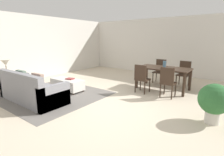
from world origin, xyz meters
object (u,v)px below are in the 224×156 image
Objects in this scene: side_table at (8,79)px; dining_chair_far_left at (160,70)px; dining_table at (163,70)px; dining_chair_far_right at (184,72)px; table_lamp at (5,63)px; potted_plant at (214,100)px; book_on_ottoman at (70,79)px; dining_chair_near_right at (168,81)px; vase_centerpiece at (164,64)px; dining_chair_near_left at (142,77)px; ottoman_table at (67,84)px; couch at (31,91)px.

dining_chair_far_left reaches higher than side_table.
dining_chair_far_right is (0.46, 0.86, -0.15)m from dining_table.
table_lamp reaches higher than potted_plant.
dining_chair_far_left is 3.54× the size of book_on_ottoman.
vase_centerpiece is (-0.43, 0.83, 0.35)m from dining_chair_near_right.
dining_chair_near_left is 1.00× the size of dining_chair_near_right.
dining_chair_far_right is (2.99, 2.92, 0.29)m from ottoman_table.
dining_chair_near_right is 1.87m from dining_chair_far_left.
dining_chair_near_left reaches higher than potted_plant.
side_table is at bearing -139.49° from dining_table.
dining_chair_near_right is (0.43, -0.79, -0.15)m from dining_table.
dining_chair_far_right reaches higher than potted_plant.
dining_chair_far_right is at bearing 54.36° from couch.
couch is 8.27× the size of book_on_ottoman.
couch is 3.30m from dining_chair_near_left.
dining_chair_far_right is at bearing 89.01° from dining_chair_near_right.
couch is at bearing -130.41° from dining_chair_near_left.
dining_chair_near_right is 1.65m from dining_chair_far_right.
table_lamp reaches higher than ottoman_table.
side_table is 0.32× the size of dining_table.
dining_table is 1.86× the size of dining_chair_near_left.
table_lamp is (-1.38, -1.28, 0.73)m from ottoman_table.
ottoman_table is 4.20m from dining_chair_far_right.
ottoman_table is 4.29m from potted_plant.
dining_chair_far_right reaches higher than couch.
table_lamp reaches higher than dining_chair_far_right.
table_lamp is 5.88m from potted_plant.
couch is at bearing 0.72° from table_lamp.
dining_chair_near_left is 1.01m from vase_centerpiece.
potted_plant is (1.74, -1.80, -0.17)m from dining_table.
dining_table is at bearing 133.91° from potted_plant.
dining_chair_near_right is at bearing -61.88° from dining_chair_far_left.
dining_chair_near_right is at bearing -90.99° from dining_chair_far_right.
ottoman_table is at bearing 42.79° from side_table.
side_table is 0.65× the size of potted_plant.
dining_chair_far_right is at bearing 43.84° from table_lamp.
table_lamp is at bearing -149.60° from dining_chair_near_right.
dining_chair_far_left is at bearing 50.48° from side_table.
table_lamp is 2.06m from book_on_ottoman.
side_table is at bearing -179.28° from couch.
dining_chair_near_right is (4.35, 2.55, 0.09)m from side_table.
side_table is 0.52m from table_lamp.
couch is at bearing -90.28° from ottoman_table.
dining_chair_near_right is 3.12m from book_on_ottoman.
table_lamp is 2.02× the size of book_on_ottoman.
book_on_ottoman is (-2.87, -1.22, -0.11)m from dining_chair_near_right.
couch is 1.32m from book_on_ottoman.
dining_chair_far_left is at bearing 119.08° from vase_centerpiece.
dining_chair_far_right is at bearing 44.74° from book_on_ottoman.
couch reaches higher than ottoman_table.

